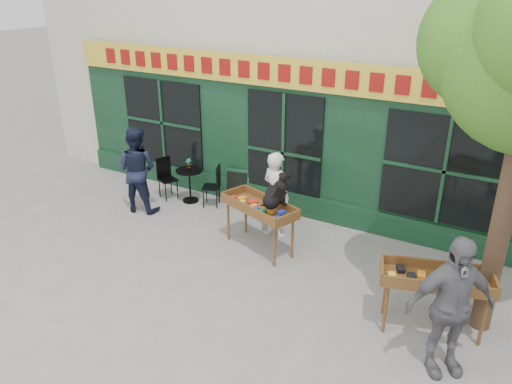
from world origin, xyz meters
TOP-DOWN VIEW (x-y plane):
  - ground at (0.00, 0.00)m, footprint 80.00×80.00m
  - book_cart_center at (0.36, 0.65)m, footprint 1.62×1.07m
  - dog at (0.71, 0.60)m, footprint 0.52×0.68m
  - woman at (0.36, 1.30)m, footprint 0.73×0.59m
  - book_cart_right at (3.66, -0.15)m, footprint 1.62×1.03m
  - man_right at (3.96, -0.90)m, footprint 1.20×1.07m
  - bistro_table at (-2.06, 1.74)m, footprint 0.60×0.60m
  - bistro_chair_left at (-2.69, 1.67)m, footprint 0.48×0.47m
  - bistro_chair_right at (-1.42, 1.82)m, footprint 0.47×0.47m
  - potted_plant at (-2.06, 1.74)m, footprint 0.16×0.12m
  - man_left at (-2.76, 0.84)m, footprint 1.04×0.89m
  - chalkboard at (-1.09, 2.19)m, footprint 0.59×0.31m

SIDE VIEW (x-z plane):
  - ground at x=0.00m, z-range 0.00..0.00m
  - chalkboard at x=-1.09m, z-range 0.01..0.79m
  - bistro_table at x=-2.06m, z-range 0.16..0.92m
  - bistro_chair_left at x=-2.69m, z-range 0.08..1.03m
  - bistro_chair_right at x=-1.42m, z-range 0.08..1.03m
  - book_cart_center at x=0.36m, z-range 0.33..1.32m
  - book_cart_right at x=3.66m, z-range 0.33..1.32m
  - woman at x=0.36m, z-range 0.00..1.73m
  - potted_plant at x=-2.06m, z-range 0.77..1.04m
  - man_left at x=-2.76m, z-range 0.00..1.88m
  - man_right at x=3.96m, z-range 0.00..1.96m
  - dog at x=0.71m, z-range 0.99..1.59m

